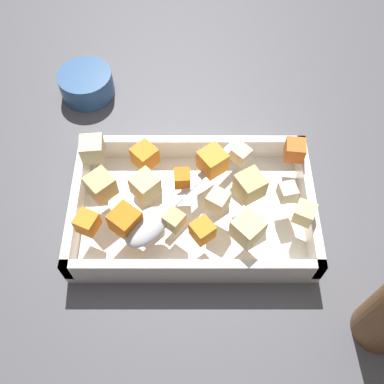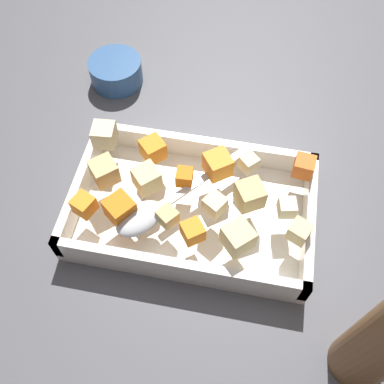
# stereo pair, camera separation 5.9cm
# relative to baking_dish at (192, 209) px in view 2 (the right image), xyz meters

# --- Properties ---
(ground_plane) EXTENTS (4.00, 4.00, 0.00)m
(ground_plane) POSITION_rel_baking_dish_xyz_m (-0.01, 0.01, -0.02)
(ground_plane) COLOR #4C4C51
(baking_dish) EXTENTS (0.34, 0.21, 0.05)m
(baking_dish) POSITION_rel_baking_dish_xyz_m (0.00, 0.00, 0.00)
(baking_dish) COLOR white
(baking_dish) RESTS_ON ground_plane
(carrot_chunk_corner_se) EXTENTS (0.03, 0.03, 0.03)m
(carrot_chunk_corner_se) POSITION_rel_baking_dish_xyz_m (-0.14, -0.05, 0.05)
(carrot_chunk_corner_se) COLOR orange
(carrot_chunk_corner_se) RESTS_ON baking_dish
(carrot_chunk_far_right) EXTENTS (0.04, 0.04, 0.03)m
(carrot_chunk_far_right) POSITION_rel_baking_dish_xyz_m (-0.07, 0.06, 0.05)
(carrot_chunk_far_right) COLOR orange
(carrot_chunk_far_right) RESTS_ON baking_dish
(carrot_chunk_center) EXTENTS (0.05, 0.05, 0.03)m
(carrot_chunk_center) POSITION_rel_baking_dish_xyz_m (-0.09, -0.05, 0.05)
(carrot_chunk_center) COLOR orange
(carrot_chunk_center) RESTS_ON baking_dish
(carrot_chunk_near_spoon) EXTENTS (0.02, 0.02, 0.02)m
(carrot_chunk_near_spoon) POSITION_rel_baking_dish_xyz_m (-0.02, 0.02, 0.05)
(carrot_chunk_near_spoon) COLOR orange
(carrot_chunk_near_spoon) RESTS_ON baking_dish
(carrot_chunk_corner_ne) EXTENTS (0.03, 0.03, 0.03)m
(carrot_chunk_corner_ne) POSITION_rel_baking_dish_xyz_m (0.15, 0.07, 0.05)
(carrot_chunk_corner_ne) COLOR orange
(carrot_chunk_corner_ne) RESTS_ON baking_dish
(carrot_chunk_corner_sw) EXTENTS (0.04, 0.04, 0.03)m
(carrot_chunk_corner_sw) POSITION_rel_baking_dish_xyz_m (0.01, -0.06, 0.05)
(carrot_chunk_corner_sw) COLOR orange
(carrot_chunk_corner_sw) RESTS_ON baking_dish
(carrot_chunk_heap_side) EXTENTS (0.05, 0.05, 0.03)m
(carrot_chunk_heap_side) POSITION_rel_baking_dish_xyz_m (0.03, 0.05, 0.05)
(carrot_chunk_heap_side) COLOR orange
(carrot_chunk_heap_side) RESTS_ON baking_dish
(potato_chunk_mid_left) EXTENTS (0.04, 0.04, 0.03)m
(potato_chunk_mid_left) POSITION_rel_baking_dish_xyz_m (0.03, -0.02, 0.05)
(potato_chunk_mid_left) COLOR beige
(potato_chunk_mid_left) RESTS_ON baking_dish
(potato_chunk_back_center) EXTENTS (0.05, 0.05, 0.03)m
(potato_chunk_back_center) POSITION_rel_baking_dish_xyz_m (0.08, 0.00, 0.05)
(potato_chunk_back_center) COLOR tan
(potato_chunk_back_center) RESTS_ON baking_dish
(potato_chunk_under_handle) EXTENTS (0.03, 0.03, 0.02)m
(potato_chunk_under_handle) POSITION_rel_baking_dish_xyz_m (0.07, 0.06, 0.05)
(potato_chunk_under_handle) COLOR beige
(potato_chunk_under_handle) RESTS_ON baking_dish
(potato_chunk_front_center) EXTENTS (0.03, 0.03, 0.03)m
(potato_chunk_front_center) POSITION_rel_baking_dish_xyz_m (0.15, -0.03, 0.05)
(potato_chunk_front_center) COLOR #E0CC89
(potato_chunk_front_center) RESTS_ON baking_dish
(potato_chunk_near_left) EXTENTS (0.03, 0.03, 0.03)m
(potato_chunk_near_left) POSITION_rel_baking_dish_xyz_m (-0.14, 0.07, 0.05)
(potato_chunk_near_left) COLOR beige
(potato_chunk_near_left) RESTS_ON baking_dish
(potato_chunk_rim_edge) EXTENTS (0.05, 0.05, 0.03)m
(potato_chunk_rim_edge) POSITION_rel_baking_dish_xyz_m (0.07, -0.06, 0.05)
(potato_chunk_rim_edge) COLOR #E0CC89
(potato_chunk_rim_edge) RESTS_ON baking_dish
(potato_chunk_corner_nw) EXTENTS (0.05, 0.05, 0.03)m
(potato_chunk_corner_nw) POSITION_rel_baking_dish_xyz_m (-0.06, 0.01, 0.05)
(potato_chunk_corner_nw) COLOR #E0CC89
(potato_chunk_corner_nw) RESTS_ON baking_dish
(potato_chunk_heap_top) EXTENTS (0.05, 0.05, 0.03)m
(potato_chunk_heap_top) POSITION_rel_baking_dish_xyz_m (-0.12, 0.01, 0.05)
(potato_chunk_heap_top) COLOR tan
(potato_chunk_heap_top) RESTS_ON baking_dish
(potato_chunk_near_right) EXTENTS (0.03, 0.03, 0.02)m
(potato_chunk_near_right) POSITION_rel_baking_dish_xyz_m (-0.02, -0.04, 0.05)
(potato_chunk_near_right) COLOR tan
(potato_chunk_near_right) RESTS_ON baking_dish
(parsnip_chunk_far_left) EXTENTS (0.03, 0.03, 0.02)m
(parsnip_chunk_far_left) POSITION_rel_baking_dish_xyz_m (0.13, -0.00, 0.05)
(parsnip_chunk_far_left) COLOR beige
(parsnip_chunk_far_left) RESTS_ON baking_dish
(serving_spoon) EXTENTS (0.17, 0.19, 0.02)m
(serving_spoon) POSITION_rel_baking_dish_xyz_m (-0.05, -0.04, 0.05)
(serving_spoon) COLOR silver
(serving_spoon) RESTS_ON baking_dish
(pepper_mill) EXTENTS (0.06, 0.06, 0.22)m
(pepper_mill) POSITION_rel_baking_dish_xyz_m (0.23, -0.17, 0.08)
(pepper_mill) COLOR brown
(pepper_mill) RESTS_ON ground_plane
(small_prep_bowl) EXTENTS (0.09, 0.09, 0.04)m
(small_prep_bowl) POSITION_rel_baking_dish_xyz_m (-0.18, 0.24, 0.01)
(small_prep_bowl) COLOR #33598C
(small_prep_bowl) RESTS_ON ground_plane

